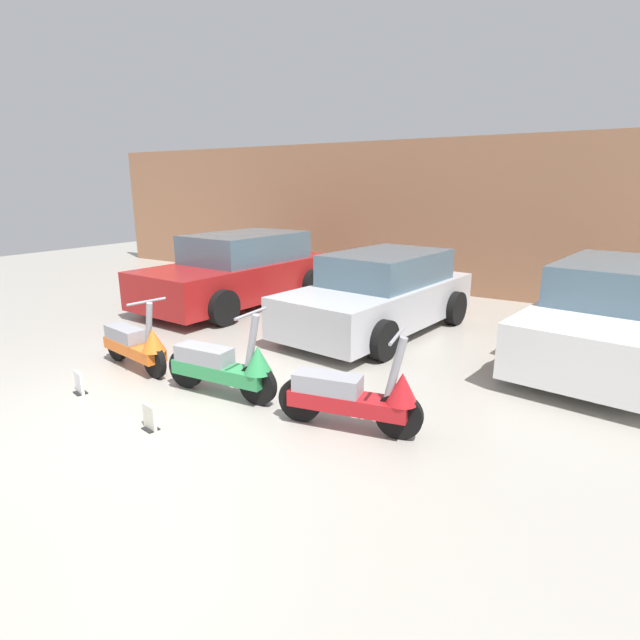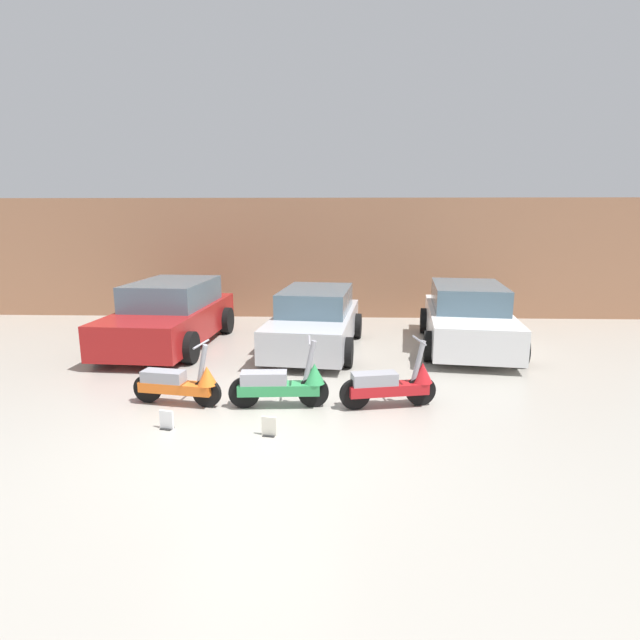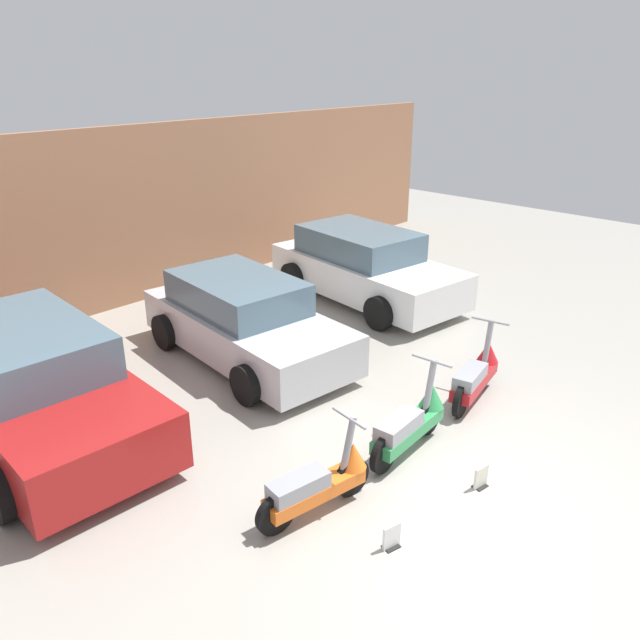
# 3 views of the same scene
# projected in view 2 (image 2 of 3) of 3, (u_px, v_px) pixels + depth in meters

# --- Properties ---
(ground_plane) EXTENTS (28.00, 28.00, 0.00)m
(ground_plane) POSITION_uv_depth(u_px,v_px,m) (252.00, 431.00, 6.69)
(ground_plane) COLOR #9E998E
(wall_back) EXTENTS (19.60, 0.12, 3.31)m
(wall_back) POSITION_uv_depth(u_px,v_px,m) (297.00, 259.00, 13.93)
(wall_back) COLOR #9E6B4C
(wall_back) RESTS_ON ground_plane
(scooter_front_left) EXTENTS (1.41, 0.55, 0.99)m
(scooter_front_left) POSITION_uv_depth(u_px,v_px,m) (180.00, 383.00, 7.55)
(scooter_front_left) COLOR black
(scooter_front_left) RESTS_ON ground_plane
(scooter_front_right) EXTENTS (1.50, 0.54, 1.05)m
(scooter_front_right) POSITION_uv_depth(u_px,v_px,m) (283.00, 383.00, 7.46)
(scooter_front_right) COLOR black
(scooter_front_right) RESTS_ON ground_plane
(scooter_front_center) EXTENTS (1.47, 0.60, 1.03)m
(scooter_front_center) POSITION_uv_depth(u_px,v_px,m) (393.00, 384.00, 7.47)
(scooter_front_center) COLOR black
(scooter_front_center) RESTS_ON ground_plane
(car_rear_left) EXTENTS (2.20, 4.25, 1.41)m
(car_rear_left) POSITION_uv_depth(u_px,v_px,m) (171.00, 315.00, 11.03)
(car_rear_left) COLOR maroon
(car_rear_left) RESTS_ON ground_plane
(car_rear_center) EXTENTS (2.16, 3.95, 1.29)m
(car_rear_center) POSITION_uv_depth(u_px,v_px,m) (315.00, 321.00, 10.72)
(car_rear_center) COLOR #B7B7BC
(car_rear_center) RESTS_ON ground_plane
(car_rear_right) EXTENTS (2.33, 4.18, 1.36)m
(car_rear_right) POSITION_uv_depth(u_px,v_px,m) (468.00, 317.00, 10.90)
(car_rear_right) COLOR white
(car_rear_right) RESTS_ON ground_plane
(placard_near_left_scooter) EXTENTS (0.20, 0.15, 0.26)m
(placard_near_left_scooter) POSITION_uv_depth(u_px,v_px,m) (167.00, 421.00, 6.74)
(placard_near_left_scooter) COLOR black
(placard_near_left_scooter) RESTS_ON ground_plane
(placard_near_right_scooter) EXTENTS (0.20, 0.14, 0.26)m
(placard_near_right_scooter) POSITION_uv_depth(u_px,v_px,m) (269.00, 427.00, 6.53)
(placard_near_right_scooter) COLOR black
(placard_near_right_scooter) RESTS_ON ground_plane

